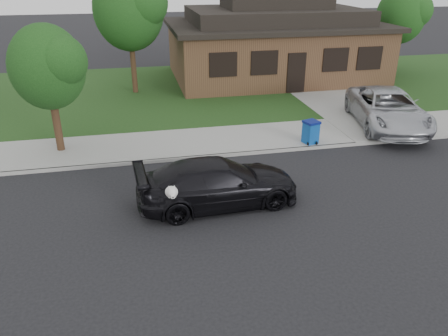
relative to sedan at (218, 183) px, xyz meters
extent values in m
plane|color=black|center=(2.47, -0.10, -0.69)|extent=(120.00, 120.00, 0.00)
cube|color=gray|center=(2.47, 4.90, -0.63)|extent=(60.00, 3.00, 0.12)
cube|color=gray|center=(2.47, 3.40, -0.63)|extent=(60.00, 0.12, 0.12)
cube|color=#193814|center=(2.47, 12.90, -0.62)|extent=(60.00, 13.00, 0.13)
cube|color=gray|center=(8.47, 9.90, -0.62)|extent=(4.50, 13.00, 0.14)
imported|color=black|center=(0.01, 0.00, 0.00)|extent=(4.85, 2.21, 1.38)
ellipsoid|color=white|center=(-1.42, -0.81, 0.28)|extent=(0.34, 0.40, 0.30)
sphere|color=white|center=(-1.42, -1.04, 0.38)|extent=(0.26, 0.26, 0.26)
cube|color=white|center=(-1.42, -1.17, 0.34)|extent=(0.09, 0.12, 0.08)
sphere|color=black|center=(-1.42, -1.23, 0.34)|extent=(0.04, 0.04, 0.04)
cone|color=white|center=(-1.48, -0.99, 0.52)|extent=(0.11, 0.11, 0.14)
cone|color=white|center=(-1.35, -0.99, 0.52)|extent=(0.11, 0.11, 0.14)
imported|color=#BABCC2|center=(8.37, 4.93, 0.22)|extent=(3.76, 5.97, 1.54)
cube|color=#0D4598|center=(4.44, 3.79, -0.17)|extent=(0.61, 0.61, 0.80)
cube|color=navy|center=(4.44, 3.79, 0.28)|extent=(0.67, 0.67, 0.09)
cylinder|color=black|center=(4.26, 3.54, -0.51)|extent=(0.08, 0.13, 0.12)
cylinder|color=black|center=(4.62, 3.54, -0.51)|extent=(0.08, 0.13, 0.12)
cube|color=#422B1C|center=(6.47, 14.90, 0.94)|extent=(12.00, 8.00, 3.00)
cube|color=black|center=(6.47, 14.90, 2.57)|extent=(12.60, 8.60, 0.25)
cube|color=black|center=(6.47, 14.90, 3.09)|extent=(10.00, 6.50, 0.80)
cube|color=black|center=(6.47, 14.90, 3.79)|extent=(6.00, 3.50, 0.60)
cube|color=black|center=(6.47, 10.87, 0.54)|extent=(1.00, 0.06, 2.10)
cube|color=black|center=(2.47, 10.87, 1.14)|extent=(1.30, 0.05, 1.10)
cube|color=black|center=(4.67, 10.87, 1.14)|extent=(1.30, 0.05, 1.10)
cube|color=black|center=(8.67, 10.87, 1.14)|extent=(1.30, 0.05, 1.10)
cube|color=black|center=(10.67, 10.87, 1.14)|extent=(1.30, 0.05, 1.10)
cylinder|color=#332114|center=(-2.03, 12.90, 0.68)|extent=(0.28, 0.28, 2.48)
ellipsoid|color=#143811|center=(-2.03, 12.90, 3.72)|extent=(3.60, 3.60, 4.14)
sphere|color=#26591E|center=(-1.31, 12.36, 4.08)|extent=(2.52, 2.52, 2.52)
cylinder|color=#332114|center=(14.47, 14.40, 0.45)|extent=(0.28, 0.28, 2.03)
ellipsoid|color=#143811|center=(14.47, 14.40, 2.97)|extent=(3.00, 3.00, 3.45)
sphere|color=#26591E|center=(15.07, 13.95, 3.27)|extent=(2.10, 2.10, 2.10)
cylinder|color=#332114|center=(-5.03, 5.10, 0.33)|extent=(0.28, 0.28, 1.80)
ellipsoid|color=#143811|center=(-5.03, 5.10, 2.53)|extent=(2.60, 2.60, 2.99)
sphere|color=#26591E|center=(-4.51, 4.71, 2.79)|extent=(1.82, 1.82, 1.82)
camera|label=1|loc=(-2.19, -11.12, 5.74)|focal=35.00mm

